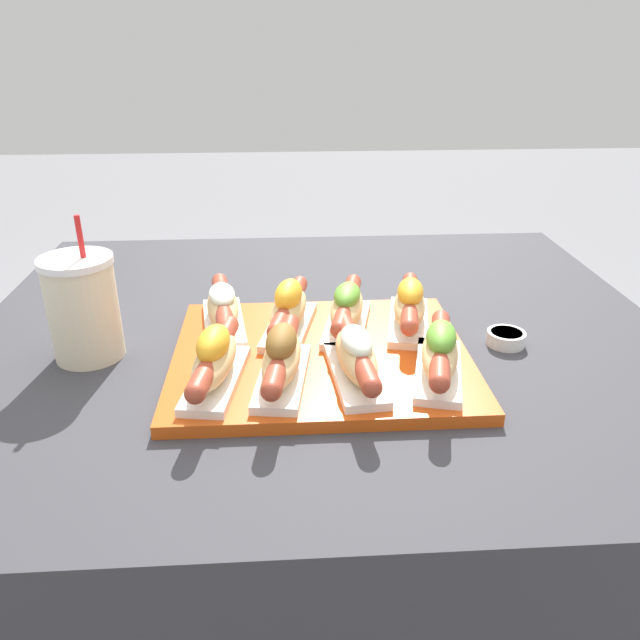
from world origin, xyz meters
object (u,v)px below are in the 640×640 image
object	(u,v)px
hot_dog_0	(215,360)
hot_dog_5	(289,309)
hot_dog_3	(440,352)
drink_cup	(83,308)
hot_dog_1	(282,358)
hot_dog_7	(409,305)
sauce_bowl	(506,337)
hot_dog_4	(223,307)
serving_tray	(321,356)
hot_dog_2	(356,356)
hot_dog_6	(347,308)

from	to	relation	value
hot_dog_0	hot_dog_5	xyz separation A→B (m)	(0.10, 0.16, 0.00)
hot_dog_3	drink_cup	world-z (taller)	drink_cup
hot_dog_1	hot_dog_3	bearing A→B (deg)	0.81
hot_dog_1	hot_dog_3	size ratio (longest dim) A/B	1.02
hot_dog_3	hot_dog_7	size ratio (longest dim) A/B	0.99
hot_dog_3	sauce_bowl	world-z (taller)	hot_dog_3
hot_dog_1	hot_dog_4	xyz separation A→B (m)	(-0.09, 0.17, -0.00)
hot_dog_5	hot_dog_1	bearing A→B (deg)	-94.39
serving_tray	hot_dog_7	world-z (taller)	hot_dog_7
hot_dog_3	hot_dog_5	world-z (taller)	hot_dog_5
hot_dog_2	hot_dog_4	bearing A→B (deg)	137.39
hot_dog_5	hot_dog_3	bearing A→B (deg)	-37.36
hot_dog_1	drink_cup	size ratio (longest dim) A/B	0.98
hot_dog_3	drink_cup	bearing A→B (deg)	166.39
serving_tray	hot_dog_5	world-z (taller)	hot_dog_5
serving_tray	hot_dog_2	world-z (taller)	hot_dog_2
serving_tray	hot_dog_2	size ratio (longest dim) A/B	2.01
hot_dog_2	hot_dog_3	xyz separation A→B (m)	(0.11, 0.00, 0.00)
hot_dog_6	sauce_bowl	bearing A→B (deg)	-8.81
hot_dog_1	hot_dog_6	distance (m)	0.19
hot_dog_1	hot_dog_4	bearing A→B (deg)	117.45
hot_dog_7	hot_dog_0	bearing A→B (deg)	-151.07
hot_dog_0	hot_dog_1	size ratio (longest dim) A/B	1.00
hot_dog_0	hot_dog_5	bearing A→B (deg)	57.33
hot_dog_3	hot_dog_6	xyz separation A→B (m)	(-0.11, 0.15, -0.00)
hot_dog_0	hot_dog_5	size ratio (longest dim) A/B	1.01
hot_dog_3	hot_dog_0	bearing A→B (deg)	-179.40
hot_dog_1	hot_dog_2	xyz separation A→B (m)	(0.10, 0.00, -0.00)
serving_tray	hot_dog_4	distance (m)	0.18
hot_dog_1	hot_dog_0	bearing A→B (deg)	-179.89
drink_cup	hot_dog_0	bearing A→B (deg)	-31.93
hot_dog_1	hot_dog_4	distance (m)	0.20
hot_dog_5	hot_dog_7	xyz separation A→B (m)	(0.19, 0.00, -0.00)
hot_dog_2	hot_dog_7	bearing A→B (deg)	57.00
hot_dog_5	hot_dog_6	distance (m)	0.09
sauce_bowl	drink_cup	bearing A→B (deg)	179.64
hot_dog_3	hot_dog_5	size ratio (longest dim) A/B	0.99
hot_dog_6	sauce_bowl	xyz separation A→B (m)	(0.24, -0.04, -0.04)
hot_dog_3	hot_dog_7	bearing A→B (deg)	93.84
hot_dog_4	hot_dog_5	distance (m)	0.10
hot_dog_0	sauce_bowl	size ratio (longest dim) A/B	3.59
hot_dog_1	serving_tray	bearing A→B (deg)	55.64
hot_dog_3	drink_cup	distance (m)	0.51
hot_dog_1	hot_dog_6	size ratio (longest dim) A/B	1.01
hot_dog_4	hot_dog_7	bearing A→B (deg)	-3.02
hot_dog_1	hot_dog_2	size ratio (longest dim) A/B	0.99
hot_dog_1	sauce_bowl	bearing A→B (deg)	19.03
hot_dog_4	hot_dog_5	world-z (taller)	hot_dog_5
hot_dog_7	drink_cup	xyz separation A→B (m)	(-0.49, -0.04, 0.03)
hot_dog_3	hot_dog_2	bearing A→B (deg)	-179.02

